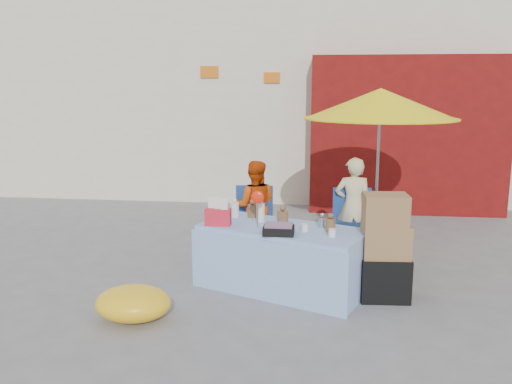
# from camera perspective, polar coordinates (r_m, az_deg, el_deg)

# --- Properties ---
(ground) EXTENTS (80.00, 80.00, 0.00)m
(ground) POSITION_cam_1_polar(r_m,az_deg,el_deg) (5.54, -1.68, -11.39)
(ground) COLOR slate
(ground) RESTS_ON ground
(backdrop) EXTENTS (14.00, 8.00, 7.80)m
(backdrop) POSITION_cam_1_polar(r_m,az_deg,el_deg) (12.61, 5.90, 15.61)
(backdrop) COLOR silver
(backdrop) RESTS_ON ground
(market_table) EXTENTS (1.93, 1.43, 1.06)m
(market_table) POSITION_cam_1_polar(r_m,az_deg,el_deg) (5.76, 2.73, -6.86)
(market_table) COLOR #95BDEF
(market_table) RESTS_ON ground
(chair_left) EXTENTS (0.50, 0.49, 0.85)m
(chair_left) POSITION_cam_1_polar(r_m,az_deg,el_deg) (6.93, -0.28, -4.47)
(chair_left) COLOR navy
(chair_left) RESTS_ON ground
(chair_right) EXTENTS (0.50, 0.49, 0.85)m
(chair_right) POSITION_cam_1_polar(r_m,az_deg,el_deg) (6.90, 10.11, -4.73)
(chair_right) COLOR navy
(chair_right) RESTS_ON ground
(vendor_orange) EXTENTS (0.60, 0.48, 1.19)m
(vendor_orange) POSITION_cam_1_polar(r_m,az_deg,el_deg) (6.98, -0.14, -1.50)
(vendor_orange) COLOR #D6450B
(vendor_orange) RESTS_ON ground
(vendor_beige) EXTENTS (0.47, 0.32, 1.25)m
(vendor_beige) POSITION_cam_1_polar(r_m,az_deg,el_deg) (6.93, 10.17, -1.50)
(vendor_beige) COLOR beige
(vendor_beige) RESTS_ON ground
(umbrella) EXTENTS (1.90, 1.90, 2.09)m
(umbrella) POSITION_cam_1_polar(r_m,az_deg,el_deg) (6.95, 12.96, 8.98)
(umbrella) COLOR gray
(umbrella) RESTS_ON ground
(box_stack) EXTENTS (0.51, 0.43, 1.08)m
(box_stack) POSITION_cam_1_polar(r_m,az_deg,el_deg) (5.60, 13.40, -6.06)
(box_stack) COLOR black
(box_stack) RESTS_ON ground
(tarp_bundle) EXTENTS (0.83, 0.73, 0.32)m
(tarp_bundle) POSITION_cam_1_polar(r_m,az_deg,el_deg) (5.20, -12.78, -11.35)
(tarp_bundle) COLOR yellow
(tarp_bundle) RESTS_ON ground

